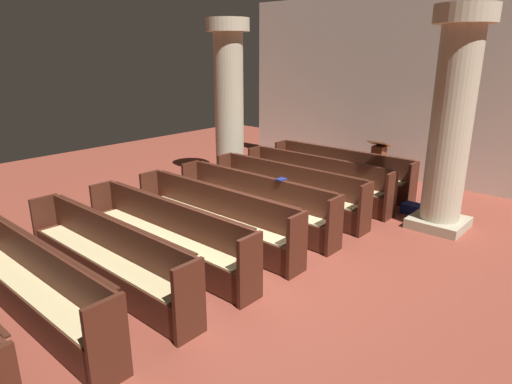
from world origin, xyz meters
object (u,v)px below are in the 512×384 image
pew_row_1 (316,178)px  pew_row_4 (215,215)px  pew_row_2 (287,189)px  kneeler_box_navy (412,209)px  hymn_book (281,179)px  pew_row_6 (107,254)px  pew_row_7 (31,282)px  pew_row_0 (340,170)px  pew_row_5 (166,233)px  pew_row_3 (254,201)px  pillar_aisle_side (452,119)px  lectern (378,166)px  pillar_far_side (229,100)px

pew_row_1 → pew_row_4: (0.00, -3.03, 0.00)m
pew_row_2 → kneeler_box_navy: bearing=39.3°
pew_row_2 → hymn_book: (0.48, -0.82, 0.47)m
pew_row_6 → pew_row_7: size_ratio=1.00×
pew_row_0 → pew_row_7: (0.00, -7.06, 0.00)m
pew_row_4 → kneeler_box_navy: pew_row_4 is taller
pew_row_5 → pew_row_3: bearing=90.0°
pew_row_0 → pillar_aisle_side: 3.12m
lectern → kneeler_box_navy: lectern is taller
pew_row_3 → kneeler_box_navy: bearing=53.2°
pew_row_5 → kneeler_box_navy: (1.94, 4.62, -0.39)m
pew_row_2 → pillar_far_side: size_ratio=0.92×
lectern → pew_row_6: bearing=-93.5°
pew_row_2 → pew_row_6: same height
pew_row_0 → hymn_book: bearing=-80.4°
pew_row_4 → hymn_book: (0.48, 1.19, 0.47)m
pillar_aisle_side → kneeler_box_navy: size_ratio=10.34×
pew_row_6 → pillar_aisle_side: bearing=63.5°
pew_row_2 → pew_row_6: bearing=-90.0°
pew_row_2 → pillar_far_side: pillar_far_side is taller
pew_row_6 → lectern: size_ratio=3.28×
pew_row_4 → lectern: 5.09m
pew_row_4 → hymn_book: bearing=68.1°
pew_row_0 → pew_row_4: bearing=-90.0°
pew_row_1 → kneeler_box_navy: 2.07m
pew_row_3 → pew_row_6: bearing=-90.0°
pew_row_7 → pillar_far_side: bearing=113.1°
kneeler_box_navy → pew_row_1: bearing=-163.3°
pew_row_0 → pew_row_5: (0.00, -5.04, 0.00)m
pew_row_3 → kneeler_box_navy: (1.94, 2.60, -0.39)m
pew_row_3 → kneeler_box_navy: pew_row_3 is taller
hymn_book → pew_row_4: bearing=-111.9°
lectern → pew_row_3: bearing=-96.1°
pew_row_2 → pillar_far_side: 3.13m
pew_row_0 → pillar_far_side: size_ratio=0.92×
pew_row_5 → kneeler_box_navy: size_ratio=9.49×
pew_row_1 → pew_row_4: same height
pew_row_4 → pew_row_7: bearing=-90.0°
lectern → kneeler_box_navy: (1.51, -1.46, -0.35)m
pillar_far_side → lectern: 3.97m
pew_row_3 → pillar_far_side: pillar_far_side is taller
pew_row_0 → hymn_book: 2.92m
pillar_aisle_side → kneeler_box_navy: bearing=150.9°
pillar_aisle_side → lectern: 3.24m
pew_row_3 → pew_row_5: 2.02m
pew_row_0 → kneeler_box_navy: bearing=-12.3°
pew_row_3 → pew_row_4: size_ratio=1.00×
pew_row_2 → pillar_far_side: bearing=159.5°
kneeler_box_navy → pew_row_7: bearing=-106.3°
pew_row_0 → pew_row_6: 6.05m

